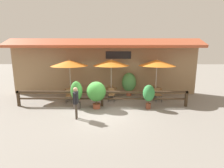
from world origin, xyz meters
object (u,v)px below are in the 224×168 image
chair_near_wallside (73,90)px  dining_table_far (156,91)px  chair_far_wallside (153,90)px  pedestrian (76,99)px  chair_middle_wallside (111,89)px  chair_far_streetside (157,94)px  potted_plant_corner_fern (129,83)px  patio_umbrella_near (69,63)px  potted_plant_broad_leaf (149,94)px  patio_umbrella_far (157,63)px  dining_table_middle (111,90)px  chair_middle_streetside (111,94)px  potted_plant_entrance_palm (96,92)px  dining_table_near (71,91)px  potted_plant_small_flowering (77,93)px  patio_umbrella_middle (111,63)px  chair_near_streetside (69,95)px

chair_near_wallside → dining_table_far: size_ratio=1.04×
chair_far_wallside → pedestrian: bearing=35.2°
chair_middle_wallside → dining_table_far: bearing=-179.1°
chair_far_streetside → potted_plant_corner_fern: potted_plant_corner_fern is taller
patio_umbrella_near → chair_near_wallside: 2.15m
chair_far_wallside → potted_plant_broad_leaf: potted_plant_broad_leaf is taller
patio_umbrella_far → pedestrian: bearing=-143.2°
patio_umbrella_far → pedestrian: 6.21m
chair_middle_wallside → patio_umbrella_far: patio_umbrella_far is taller
chair_far_wallside → pedestrian: size_ratio=0.54×
dining_table_middle → patio_umbrella_far: size_ratio=0.31×
patio_umbrella_near → patio_umbrella_far: (5.92, 0.20, 0.00)m
chair_middle_streetside → patio_umbrella_far: 3.75m
chair_near_wallside → chair_middle_streetside: (2.84, -1.08, 0.00)m
potted_plant_corner_fern → patio_umbrella_near: bearing=-166.0°
potted_plant_broad_leaf → potted_plant_entrance_palm: potted_plant_entrance_palm is taller
dining_table_near → potted_plant_corner_fern: size_ratio=0.49×
chair_near_wallside → potted_plant_entrance_palm: bearing=131.8°
patio_umbrella_near → dining_table_middle: 3.42m
potted_plant_broad_leaf → chair_middle_streetside: bearing=145.1°
potted_plant_small_flowering → chair_far_streetside: bearing=15.9°
patio_umbrella_middle → potted_plant_small_flowering: 3.31m
pedestrian → potted_plant_entrance_palm: bearing=-31.3°
chair_near_wallside → potted_plant_broad_leaf: 5.68m
dining_table_far → pedestrian: bearing=-143.2°
chair_middle_streetside → chair_middle_wallside: size_ratio=1.00×
potted_plant_broad_leaf → potted_plant_entrance_palm: size_ratio=0.89×
chair_near_streetside → potted_plant_broad_leaf: 5.10m
dining_table_near → dining_table_far: (5.92, 0.20, 0.00)m
dining_table_middle → chair_middle_streetside: bearing=-87.9°
patio_umbrella_far → dining_table_far: patio_umbrella_far is taller
chair_middle_streetside → dining_table_far: chair_middle_streetside is taller
potted_plant_corner_fern → chair_far_streetside: bearing=-39.4°
patio_umbrella_near → dining_table_near: bearing=0.0°
dining_table_far → chair_far_wallside: (-0.06, 0.63, -0.09)m
dining_table_far → potted_plant_small_flowering: size_ratio=0.52×
chair_near_streetside → chair_far_wallside: bearing=10.8°
patio_umbrella_far → potted_plant_corner_fern: (-1.80, 0.83, -1.54)m
pedestrian → dining_table_far: bearing=-55.1°
chair_far_streetside → chair_middle_streetside: bearing=168.1°
patio_umbrella_near → potted_plant_corner_fern: (4.12, 1.03, -1.54)m
chair_middle_wallside → potted_plant_corner_fern: 1.44m
potted_plant_corner_fern → dining_table_near: bearing=-166.0°
chair_middle_streetside → potted_plant_corner_fern: potted_plant_corner_fern is taller
patio_umbrella_middle → dining_table_far: (3.12, -0.05, -1.95)m
potted_plant_entrance_palm → chair_far_streetside: bearing=20.0°
dining_table_middle → potted_plant_broad_leaf: 3.11m
chair_middle_wallside → dining_table_near: bearing=30.9°
chair_middle_wallside → dining_table_far: size_ratio=1.04×
potted_plant_small_flowering → potted_plant_corner_fern: potted_plant_corner_fern is taller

